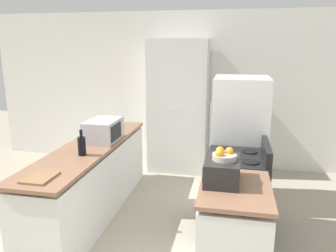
# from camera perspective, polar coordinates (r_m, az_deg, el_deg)

# --- Properties ---
(wall_back) EXTENTS (7.00, 0.06, 2.60)m
(wall_back) POSITION_cam_1_polar(r_m,az_deg,el_deg) (5.62, 3.21, 6.20)
(wall_back) COLOR white
(wall_back) RESTS_ON ground_plane
(counter_left) EXTENTS (0.60, 2.55, 0.89)m
(counter_left) POSITION_cam_1_polar(r_m,az_deg,el_deg) (4.18, -13.17, -9.30)
(counter_left) COLOR silver
(counter_left) RESTS_ON ground_plane
(counter_right) EXTENTS (0.60, 0.84, 0.89)m
(counter_right) POSITION_cam_1_polar(r_m,az_deg,el_deg) (3.08, 11.26, -18.15)
(counter_right) COLOR silver
(counter_right) RESTS_ON ground_plane
(pantry_cabinet) EXTENTS (0.94, 0.59, 2.14)m
(pantry_cabinet) POSITION_cam_1_polar(r_m,az_deg,el_deg) (5.35, 1.83, 3.34)
(pantry_cabinet) COLOR silver
(pantry_cabinet) RESTS_ON ground_plane
(stove) EXTENTS (0.66, 0.72, 1.05)m
(stove) POSITION_cam_1_polar(r_m,az_deg,el_deg) (3.77, 11.74, -11.46)
(stove) COLOR black
(stove) RESTS_ON ground_plane
(refrigerator) EXTENTS (0.71, 0.76, 1.67)m
(refrigerator) POSITION_cam_1_polar(r_m,az_deg,el_deg) (4.37, 12.26, -2.60)
(refrigerator) COLOR white
(refrigerator) RESTS_ON ground_plane
(microwave) EXTENTS (0.36, 0.53, 0.26)m
(microwave) POSITION_cam_1_polar(r_m,az_deg,el_deg) (4.15, -11.13, -0.72)
(microwave) COLOR #B2B2B7
(microwave) RESTS_ON counter_left
(wine_bottle) EXTENTS (0.09, 0.09, 0.28)m
(wine_bottle) POSITION_cam_1_polar(r_m,az_deg,el_deg) (3.66, -14.79, -3.30)
(wine_bottle) COLOR black
(wine_bottle) RESTS_ON counter_left
(toaster_oven) EXTENTS (0.30, 0.44, 0.21)m
(toaster_oven) POSITION_cam_1_polar(r_m,az_deg,el_deg) (2.91, 9.35, -7.61)
(toaster_oven) COLOR black
(toaster_oven) RESTS_ON counter_right
(fruit_bowl) EXTENTS (0.21, 0.21, 0.10)m
(fruit_bowl) POSITION_cam_1_polar(r_m,az_deg,el_deg) (2.85, 9.71, -5.03)
(fruit_bowl) COLOR #B2A893
(fruit_bowl) RESTS_ON toaster_oven
(cutting_board) EXTENTS (0.24, 0.30, 0.02)m
(cutting_board) POSITION_cam_1_polar(r_m,az_deg,el_deg) (3.17, -21.42, -8.35)
(cutting_board) COLOR #8E6642
(cutting_board) RESTS_ON counter_left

